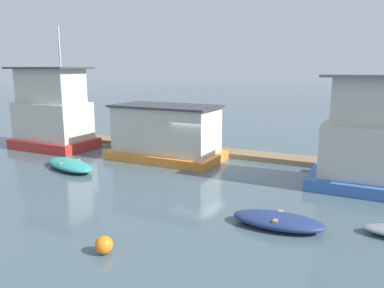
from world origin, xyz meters
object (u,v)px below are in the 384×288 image
Objects in this scene: mooring_post_near_left at (118,132)px; buoy_orange at (104,245)px; houseboat_red at (52,112)px; dinghy_teal at (70,165)px; houseboat_orange at (166,133)px; dinghy_navy at (278,221)px.

mooring_post_near_left is 15.41m from buoy_orange.
houseboat_red is 14.83× the size of buoy_orange.
dinghy_teal is at bearing -78.36° from mooring_post_near_left.
dinghy_teal is 1.97× the size of mooring_post_near_left.
houseboat_red is 1.20× the size of houseboat_orange.
mooring_post_near_left is at bearing 147.64° from dinghy_navy.
dinghy_teal is (-3.51, -4.37, -1.31)m from houseboat_orange.
houseboat_orange is 3.12× the size of mooring_post_near_left.
buoy_orange reaches higher than dinghy_navy.
dinghy_teal is 1.30× the size of dinghy_navy.
houseboat_orange is 5.76m from dinghy_teal.
dinghy_navy is (8.43, -6.82, -1.32)m from houseboat_orange.
houseboat_orange is at bearing 111.32° from buoy_orange.
houseboat_red is 1.91× the size of dinghy_teal.
houseboat_red is 18.08m from dinghy_navy.
houseboat_red is at bearing 160.07° from dinghy_navy.
mooring_post_near_left is at bearing 162.23° from houseboat_orange.
houseboat_red is at bearing 143.38° from dinghy_teal.
mooring_post_near_left is at bearing 30.79° from houseboat_red.
dinghy_navy is (11.94, -2.45, -0.01)m from dinghy_teal.
houseboat_red is at bearing -149.21° from mooring_post_near_left.
dinghy_navy is 1.51× the size of mooring_post_near_left.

